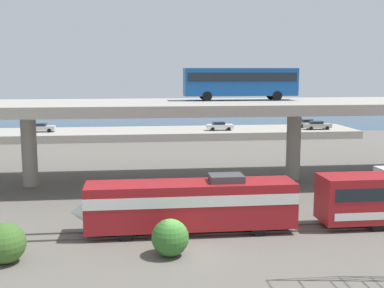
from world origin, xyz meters
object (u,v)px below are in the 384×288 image
Objects in this scene: transit_bus_on_overpass at (240,81)px; parked_car_0 at (42,127)px; parked_car_1 at (317,125)px; parked_car_3 at (308,123)px; parked_car_2 at (220,126)px; train_locomotive at (181,203)px.

transit_bus_on_overpass reaches higher than parked_car_0.
parked_car_1 is 3.29m from parked_car_3.
parked_car_3 is at bearing 1.68° from parked_car_0.
transit_bus_on_overpass is 2.76× the size of parked_car_0.
parked_car_0 and parked_car_2 have the same top height.
parked_car_3 is (27.94, 51.68, -0.14)m from train_locomotive.
train_locomotive is 58.75m from parked_car_3.
parked_car_3 is at bearing -118.39° from train_locomotive.
transit_bus_on_overpass is 32.75m from parked_car_2.
parked_car_0 is at bearing 177.95° from parked_car_2.
parked_car_1 is at bearing -120.46° from train_locomotive.
train_locomotive is at bearing -114.31° from transit_bus_on_overpass.
parked_car_1 is at bearing -80.48° from parked_car_3.
train_locomotive is at bearing -102.86° from parked_car_2.
parked_car_3 is (46.95, 1.38, -0.00)m from parked_car_0.
transit_bus_on_overpass reaches higher than parked_car_1.
parked_car_0 and parked_car_1 have the same top height.
transit_bus_on_overpass is 2.65× the size of parked_car_2.
parked_car_3 is (-0.54, 3.25, -0.00)m from parked_car_1.
train_locomotive is 50.49m from parked_car_2.
parked_car_0 is at bearing -69.29° from train_locomotive.
parked_car_0 is 1.03× the size of parked_car_3.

